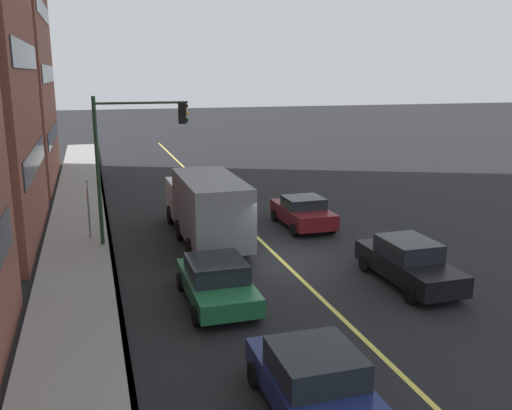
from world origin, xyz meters
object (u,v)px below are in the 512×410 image
(car_navy, at_px, (314,381))
(car_green, at_px, (217,281))
(car_black, at_px, (408,262))
(car_maroon, at_px, (303,212))
(street_sign_post, at_px, (88,206))
(truck_gray, at_px, (206,206))
(traffic_light_mast, at_px, (131,145))

(car_navy, relative_size, car_green, 0.95)
(car_navy, bearing_deg, car_black, -44.65)
(car_maroon, xyz_separation_m, street_sign_post, (0.45, 9.93, 0.88))
(car_black, relative_size, street_sign_post, 1.73)
(truck_gray, distance_m, traffic_light_mast, 4.15)
(traffic_light_mast, bearing_deg, truck_gray, -95.37)
(car_navy, bearing_deg, car_green, 6.18)
(car_maroon, distance_m, traffic_light_mast, 8.81)
(truck_gray, bearing_deg, car_navy, 178.31)
(car_black, bearing_deg, car_navy, 135.35)
(car_maroon, relative_size, truck_gray, 0.51)
(car_green, bearing_deg, street_sign_post, 25.42)
(car_black, height_order, street_sign_post, street_sign_post)
(car_maroon, height_order, street_sign_post, street_sign_post)
(street_sign_post, bearing_deg, car_maroon, -92.60)
(car_black, height_order, car_green, car_black)
(car_navy, distance_m, car_green, 6.56)
(car_navy, relative_size, truck_gray, 0.50)
(street_sign_post, bearing_deg, traffic_light_mast, -118.48)
(car_navy, distance_m, car_maroon, 15.23)
(car_green, height_order, street_sign_post, street_sign_post)
(car_black, xyz_separation_m, traffic_light_mast, (7.47, 8.86, 3.55))
(street_sign_post, bearing_deg, car_navy, -162.63)
(car_black, bearing_deg, truck_gray, 38.74)
(car_navy, distance_m, car_black, 8.75)
(truck_gray, bearing_deg, traffic_light_mast, 84.63)
(car_navy, distance_m, truck_gray, 13.44)
(car_navy, relative_size, car_maroon, 0.99)
(car_maroon, xyz_separation_m, traffic_light_mast, (-0.58, 8.03, 3.59))
(car_green, distance_m, traffic_light_mast, 8.28)
(car_navy, relative_size, car_black, 0.88)
(car_black, xyz_separation_m, car_maroon, (8.05, 0.83, -0.05))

